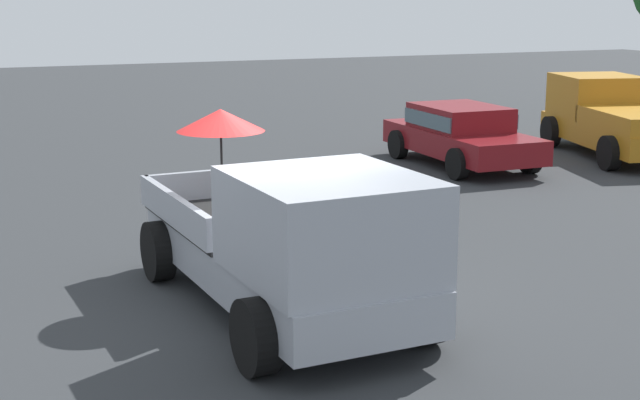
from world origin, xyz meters
TOP-DOWN VIEW (x-y plane):
  - ground_plane at (0.00, 0.00)m, footprint 80.00×80.00m
  - pickup_truck_main at (0.45, 0.01)m, footprint 5.12×2.42m
  - pickup_truck_far at (-7.09, 11.11)m, footprint 5.10×3.07m
  - parked_sedan_far at (-7.35, 7.10)m, footprint 4.34×2.05m

SIDE VIEW (x-z plane):
  - ground_plane at x=0.00m, z-range 0.00..0.00m
  - parked_sedan_far at x=-7.35m, z-range 0.08..1.41m
  - pickup_truck_far at x=-7.09m, z-range -0.03..1.77m
  - pickup_truck_main at x=0.45m, z-range -0.20..2.13m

